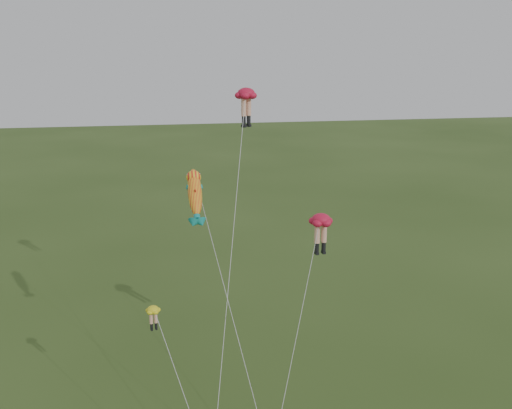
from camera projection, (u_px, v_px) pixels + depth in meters
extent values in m
ellipsoid|color=red|center=(246.00, 93.00, 35.41)|extent=(2.00, 2.00, 0.72)
cylinder|color=#F6AD91|center=(244.00, 107.00, 35.48)|extent=(0.32, 0.32, 1.09)
cylinder|color=black|center=(244.00, 120.00, 35.70)|extent=(0.25, 0.25, 0.55)
cube|color=black|center=(244.00, 126.00, 35.79)|extent=(0.33, 0.36, 0.16)
cylinder|color=#F6AD91|center=(249.00, 107.00, 35.78)|extent=(0.32, 0.32, 1.09)
cylinder|color=black|center=(249.00, 120.00, 36.00)|extent=(0.25, 0.25, 0.55)
cube|color=black|center=(249.00, 125.00, 36.09)|extent=(0.33, 0.36, 0.16)
cylinder|color=silver|center=(230.00, 271.00, 32.27)|extent=(3.81, 11.26, 19.71)
ellipsoid|color=red|center=(321.00, 219.00, 34.70)|extent=(1.75, 1.75, 0.76)
cylinder|color=#F6AD91|center=(317.00, 234.00, 34.86)|extent=(0.34, 0.34, 1.16)
cylinder|color=black|center=(317.00, 247.00, 35.09)|extent=(0.26, 0.26, 0.58)
cube|color=black|center=(317.00, 253.00, 35.19)|extent=(0.24, 0.36, 0.17)
cylinder|color=#F6AD91|center=(324.00, 233.00, 35.01)|extent=(0.34, 0.34, 1.16)
cylinder|color=black|center=(324.00, 246.00, 35.24)|extent=(0.26, 0.26, 0.58)
cube|color=black|center=(323.00, 252.00, 35.34)|extent=(0.24, 0.36, 0.17)
cylinder|color=silver|center=(296.00, 338.00, 32.33)|extent=(4.77, 7.40, 12.37)
ellipsoid|color=yellow|center=(153.00, 309.00, 30.20)|extent=(0.98, 0.98, 0.41)
cylinder|color=#F6AD91|center=(151.00, 318.00, 30.27)|extent=(0.18, 0.18, 0.62)
cylinder|color=black|center=(152.00, 326.00, 30.40)|extent=(0.14, 0.14, 0.31)
cube|color=black|center=(152.00, 330.00, 30.45)|extent=(0.14, 0.20, 0.09)
cylinder|color=#F6AD91|center=(156.00, 317.00, 30.37)|extent=(0.18, 0.18, 0.62)
cylinder|color=black|center=(156.00, 325.00, 30.49)|extent=(0.14, 0.14, 0.31)
cube|color=black|center=(156.00, 329.00, 30.55)|extent=(0.14, 0.20, 0.09)
ellipsoid|color=yellow|center=(195.00, 192.00, 32.61)|extent=(0.91, 2.89, 2.86)
sphere|color=yellow|center=(195.00, 192.00, 32.61)|extent=(0.90, 1.28, 1.27)
cone|color=teal|center=(195.00, 192.00, 32.61)|extent=(0.70, 1.20, 1.20)
cone|color=teal|center=(195.00, 192.00, 32.61)|extent=(0.70, 1.20, 1.20)
cone|color=teal|center=(195.00, 192.00, 32.61)|extent=(0.40, 0.67, 0.67)
cone|color=teal|center=(195.00, 192.00, 32.61)|extent=(0.40, 0.67, 0.67)
cone|color=red|center=(195.00, 192.00, 32.61)|extent=(0.44, 0.67, 0.66)
cylinder|color=silver|center=(235.00, 337.00, 30.61)|extent=(3.35, 8.74, 14.11)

